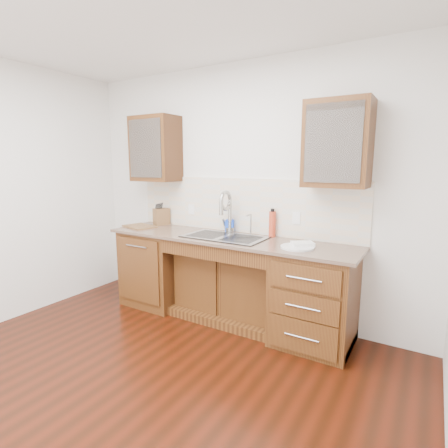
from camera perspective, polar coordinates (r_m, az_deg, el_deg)
The scene contains 24 objects.
ground at distance 2.96m, azimuth -15.76°, elevation -25.83°, with size 4.00×3.50×0.10m, color #371005.
wall_back at distance 3.86m, azimuth 3.08°, elevation 5.27°, with size 4.00×0.10×2.70m, color white.
base_cabinet_left at distance 4.28m, azimuth -10.74°, elevation -6.84°, with size 0.70×0.62×0.88m, color #593014.
base_cabinet_center at distance 3.85m, azimuth 1.02°, elevation -10.04°, with size 1.20×0.44×0.70m, color #593014.
base_cabinet_right at distance 3.39m, azimuth 14.55°, elevation -11.58°, with size 0.70×0.62×0.88m, color #593014.
countertop at distance 3.61m, azimuth 0.21°, elevation -2.37°, with size 2.70×0.65×0.03m, color #84705B.
backsplash at distance 3.82m, azimuth 2.63°, elevation 3.04°, with size 2.70×0.02×0.59m, color beige.
sink at distance 3.61m, azimuth 0.08°, elevation -3.50°, with size 0.84×0.46×0.19m, color #9E9EA5.
faucet at distance 3.79m, azimuth 0.97°, elevation 1.53°, with size 0.04×0.04×0.40m, color #999993.
filter_tap at distance 3.69m, azimuth 4.40°, elevation 0.02°, with size 0.02×0.02×0.24m, color #999993.
upper_cabinet_left at distance 4.28m, azimuth -11.09°, elevation 11.92°, with size 0.55×0.34×0.75m, color #593014.
upper_cabinet_right at distance 3.27m, azimuth 18.07°, elevation 12.29°, with size 0.55×0.34×0.75m, color #593014.
outlet_left at distance 4.17m, azimuth -5.34°, elevation 2.41°, with size 0.08×0.01×0.12m, color white.
outlet_right at distance 3.56m, azimuth 11.74°, elevation 0.95°, with size 0.08×0.01×0.12m, color white.
soap_bottle at distance 3.84m, azimuth 0.92°, elevation 0.14°, with size 0.09×0.09×0.20m, color blue.
water_bottle at distance 3.62m, azimuth 7.89°, elevation -0.05°, with size 0.07×0.07×0.26m, color #B8391E.
plate at distance 3.21m, azimuth 11.89°, elevation -3.72°, with size 0.30×0.30×0.02m, color silver.
dish_towel at distance 3.25m, azimuth 12.72°, elevation -3.16°, with size 0.19×0.14×0.03m, color white.
knife_block at distance 4.37m, azimuth -10.18°, elevation 1.20°, with size 0.11×0.18×0.20m, color #A6794E.
cutting_board at distance 4.27m, azimuth -13.62°, elevation -0.39°, with size 0.38×0.26×0.02m, color #A8823C.
cup_left_a at distance 4.33m, azimuth -11.85°, elevation 11.16°, with size 0.12×0.12×0.09m, color silver.
cup_left_b at distance 4.21m, azimuth -9.99°, elevation 11.22°, with size 0.09×0.09×0.09m, color silver.
cup_right_a at distance 3.31m, azimuth 15.44°, elevation 11.56°, with size 0.13×0.13×0.11m, color white.
cup_right_b at distance 3.26m, azimuth 18.78°, elevation 11.33°, with size 0.10×0.10×0.09m, color silver.
Camera 1 is at (1.81, -1.60, 1.66)m, focal length 28.00 mm.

